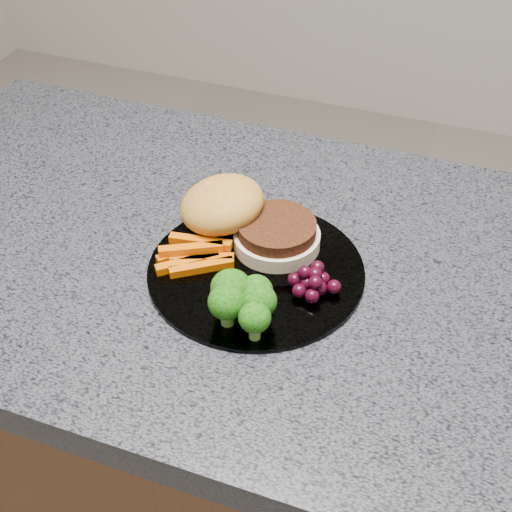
% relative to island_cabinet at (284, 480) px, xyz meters
% --- Properties ---
extents(island_cabinet, '(1.20, 0.60, 0.86)m').
position_rel_island_cabinet_xyz_m(island_cabinet, '(0.00, 0.00, 0.00)').
color(island_cabinet, '#502F1B').
rests_on(island_cabinet, ground).
extents(countertop, '(1.20, 0.60, 0.04)m').
position_rel_island_cabinet_xyz_m(countertop, '(0.00, 0.00, 0.45)').
color(countertop, '#4A4B54').
rests_on(countertop, island_cabinet).
extents(plate, '(0.26, 0.26, 0.01)m').
position_rel_island_cabinet_xyz_m(plate, '(-0.04, -0.02, 0.47)').
color(plate, white).
rests_on(plate, countertop).
extents(burger, '(0.20, 0.13, 0.06)m').
position_rel_island_cabinet_xyz_m(burger, '(-0.08, 0.03, 0.50)').
color(burger, beige).
rests_on(burger, plate).
extents(carrot_sticks, '(0.09, 0.08, 0.02)m').
position_rel_island_cabinet_xyz_m(carrot_sticks, '(-0.12, -0.03, 0.48)').
color(carrot_sticks, '#CA5403').
rests_on(carrot_sticks, plate).
extents(broccoli, '(0.08, 0.08, 0.05)m').
position_rel_island_cabinet_xyz_m(broccoli, '(-0.03, -0.11, 0.51)').
color(broccoli, '#5D9335').
rests_on(broccoli, plate).
extents(grape_bunch, '(0.06, 0.05, 0.03)m').
position_rel_island_cabinet_xyz_m(grape_bunch, '(0.03, -0.04, 0.49)').
color(grape_bunch, black).
rests_on(grape_bunch, plate).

